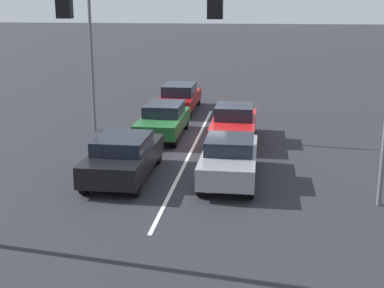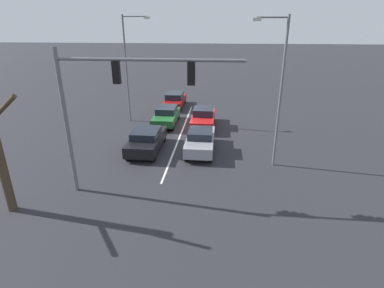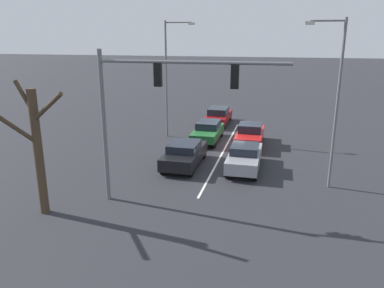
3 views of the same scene
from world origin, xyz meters
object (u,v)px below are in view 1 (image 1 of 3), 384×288
car_red_leftlane_second (234,124)px  street_lamp_right_shoulder (95,21)px  car_darkgreen_midlane_second (163,119)px  car_maroon_midlane_third (180,97)px  car_gray_leftlane_front (229,158)px  car_black_midlane_front (123,156)px  traffic_signal_gantry (51,41)px

car_red_leftlane_second → street_lamp_right_shoulder: street_lamp_right_shoulder is taller
car_darkgreen_midlane_second → street_lamp_right_shoulder: street_lamp_right_shoulder is taller
car_red_leftlane_second → street_lamp_right_shoulder: bearing=-9.2°
car_darkgreen_midlane_second → car_red_leftlane_second: size_ratio=0.96×
car_darkgreen_midlane_second → car_maroon_midlane_third: (0.18, -5.69, -0.01)m
car_gray_leftlane_front → car_black_midlane_front: size_ratio=1.00×
car_red_leftlane_second → traffic_signal_gantry: traffic_signal_gantry is taller
car_black_midlane_front → car_maroon_midlane_third: (-0.11, -11.44, 0.01)m
car_maroon_midlane_third → car_red_leftlane_second: bearing=118.4°
car_red_leftlane_second → car_maroon_midlane_third: size_ratio=0.96×
car_gray_leftlane_front → traffic_signal_gantry: traffic_signal_gantry is taller
car_darkgreen_midlane_second → car_red_leftlane_second: 3.13m
car_gray_leftlane_front → car_maroon_midlane_third: bearing=-73.0°
car_maroon_midlane_third → traffic_signal_gantry: size_ratio=0.59×
car_gray_leftlane_front → car_maroon_midlane_third: size_ratio=0.94×
car_black_midlane_front → car_maroon_midlane_third: size_ratio=0.94×
street_lamp_right_shoulder → traffic_signal_gantry: bearing=103.2°
car_darkgreen_midlane_second → car_black_midlane_front: bearing=87.2°
car_black_midlane_front → car_darkgreen_midlane_second: size_ratio=1.02×
car_darkgreen_midlane_second → car_maroon_midlane_third: bearing=-88.2°
car_gray_leftlane_front → street_lamp_right_shoulder: size_ratio=0.52×
car_black_midlane_front → traffic_signal_gantry: 6.85m
car_black_midlane_front → street_lamp_right_shoulder: 8.12m
car_gray_leftlane_front → car_red_leftlane_second: (0.14, -5.14, 0.00)m
traffic_signal_gantry → car_maroon_midlane_third: bearing=-90.5°
car_red_leftlane_second → car_gray_leftlane_front: bearing=91.6°
car_red_leftlane_second → street_lamp_right_shoulder: size_ratio=0.54×
car_black_midlane_front → street_lamp_right_shoulder: street_lamp_right_shoulder is taller
car_gray_leftlane_front → car_black_midlane_front: (3.54, 0.23, -0.01)m
car_darkgreen_midlane_second → traffic_signal_gantry: bearing=88.3°
car_black_midlane_front → car_darkgreen_midlane_second: car_black_midlane_front is taller
car_darkgreen_midlane_second → car_red_leftlane_second: bearing=172.9°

